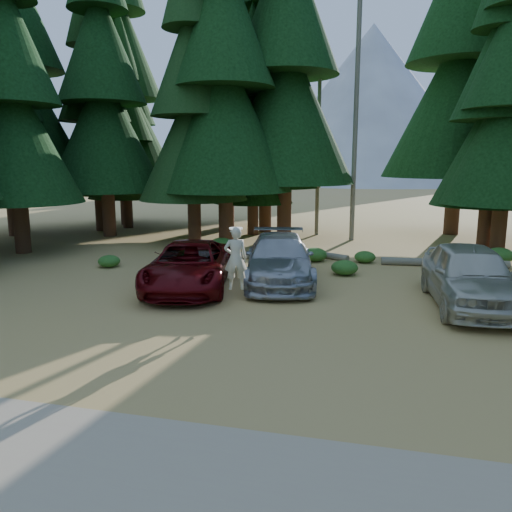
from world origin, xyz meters
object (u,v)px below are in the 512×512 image
object	(u,v)px
silver_minivan_center	(279,259)
frisbee_player	(236,258)
log_left	(250,255)
log_right	(444,263)
log_mid	(316,254)
silver_minivan_right	(470,276)
red_pickup	(189,266)

from	to	relation	value
silver_minivan_center	frisbee_player	distance (m)	3.68
log_left	silver_minivan_center	bearing A→B (deg)	-93.73
silver_minivan_center	log_right	world-z (taller)	silver_minivan_center
silver_minivan_center	log_right	xyz separation A→B (m)	(5.75, 3.97, -0.64)
log_right	log_mid	bearing A→B (deg)	166.47
silver_minivan_right	log_right	world-z (taller)	silver_minivan_right
log_left	log_right	bearing A→B (deg)	-30.00
log_mid	log_right	xyz separation A→B (m)	(5.10, -0.85, 0.02)
silver_minivan_right	log_mid	size ratio (longest dim) A/B	1.63
log_left	frisbee_player	bearing A→B (deg)	-110.05
silver_minivan_right	frisbee_player	xyz separation A→B (m)	(-6.23, -2.04, 0.60)
silver_minivan_center	silver_minivan_right	xyz separation A→B (m)	(5.74, -1.54, 0.10)
silver_minivan_center	frisbee_player	size ratio (longest dim) A/B	3.20
frisbee_player	log_left	world-z (taller)	frisbee_player
red_pickup	log_left	xyz separation A→B (m)	(0.66, 5.25, -0.60)
silver_minivan_center	silver_minivan_right	size ratio (longest dim) A/B	1.05
red_pickup	silver_minivan_right	bearing A→B (deg)	-12.05
red_pickup	log_right	world-z (taller)	red_pickup
red_pickup	silver_minivan_center	bearing A→B (deg)	17.62
silver_minivan_right	frisbee_player	bearing A→B (deg)	-165.93
silver_minivan_right	log_right	bearing A→B (deg)	85.82
silver_minivan_center	silver_minivan_right	distance (m)	5.94
red_pickup	frisbee_player	distance (m)	3.10
red_pickup	log_mid	size ratio (longest dim) A/B	1.67
frisbee_player	silver_minivan_right	bearing A→B (deg)	178.66
red_pickup	silver_minivan_center	world-z (taller)	silver_minivan_center
silver_minivan_center	log_mid	distance (m)	4.91
red_pickup	log_mid	xyz separation A→B (m)	(3.30, 6.31, -0.61)
frisbee_player	log_right	size ratio (longest dim) A/B	0.36
log_left	log_mid	world-z (taller)	log_left
log_right	red_pickup	bearing A→B (deg)	-151.04
red_pickup	log_left	bearing A→B (deg)	71.17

